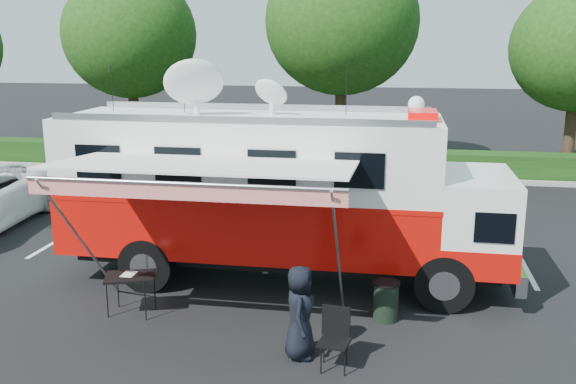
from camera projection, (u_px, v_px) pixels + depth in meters
name	position (u px, v px, depth m)	size (l,w,h in m)	color
ground_plane	(284.00, 279.00, 14.46)	(120.00, 120.00, 0.00)	black
back_border	(370.00, 46.00, 25.47)	(60.00, 6.14, 8.87)	#9E998E
stall_lines	(286.00, 238.00, 17.42)	(24.12, 5.50, 0.01)	silver
command_truck	(280.00, 192.00, 14.01)	(9.77, 2.69, 4.70)	black
awning	(202.00, 170.00, 11.25)	(5.34, 2.75, 3.22)	silver
person	(300.00, 356.00, 10.94)	(0.79, 0.52, 1.62)	black
folding_table	(130.00, 278.00, 12.46)	(1.10, 0.92, 0.81)	black
folding_chair	(335.00, 332.00, 10.49)	(0.55, 0.57, 1.01)	black
trash_bin	(386.00, 301.00, 12.27)	(0.51, 0.51, 0.77)	black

